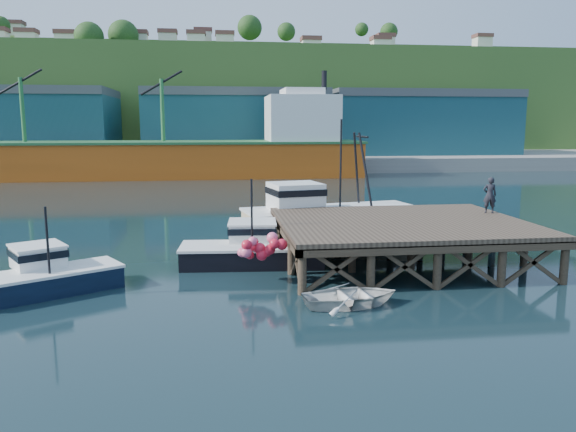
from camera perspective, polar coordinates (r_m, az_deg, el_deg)
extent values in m
plane|color=black|center=(27.46, 0.32, -5.06)|extent=(300.00, 300.00, 0.00)
cube|color=brown|center=(28.30, 11.42, -0.67)|extent=(12.00, 10.00, 0.25)
cube|color=#473828|center=(23.90, 15.16, -3.25)|extent=(12.00, 0.30, 0.35)
cylinder|color=#473828|center=(22.73, 1.44, -6.04)|extent=(0.36, 0.36, 2.60)
cylinder|color=#473828|center=(26.92, 26.25, -4.58)|extent=(0.36, 0.36, 2.60)
cylinder|color=#473828|center=(31.81, -1.20, -1.59)|extent=(0.36, 0.36, 2.60)
cylinder|color=#473828|center=(34.93, 17.73, -1.05)|extent=(0.36, 0.36, 2.60)
cube|color=gray|center=(96.59, -5.40, 5.81)|extent=(160.00, 40.00, 2.00)
cube|color=#194752|center=(96.58, -26.78, 8.14)|extent=(32.00, 16.00, 9.00)
cube|color=#194752|center=(91.42, -5.33, 9.07)|extent=(28.00, 16.00, 9.00)
cube|color=#194752|center=(97.34, 12.83, 8.89)|extent=(30.00, 16.00, 9.00)
cube|color=#D25713|center=(74.96, -14.00, 5.50)|extent=(55.00, 9.50, 4.40)
cube|color=#26592D|center=(74.85, -14.07, 7.26)|extent=(55.50, 10.00, 0.30)
cube|color=silver|center=(75.26, 1.38, 9.83)|extent=(9.00, 9.00, 6.00)
cube|color=silver|center=(75.36, 1.39, 12.33)|extent=(5.00, 7.00, 1.20)
cylinder|color=black|center=(75.99, 3.69, 13.58)|extent=(0.70, 0.70, 2.50)
cube|color=#2D511E|center=(126.47, -6.00, 11.15)|extent=(220.00, 50.00, 22.00)
cube|color=black|center=(24.90, -23.33, -6.29)|extent=(5.98, 4.71, 0.89)
cube|color=silver|center=(24.79, -23.40, -5.25)|extent=(6.10, 4.80, 0.12)
cube|color=silver|center=(25.67, -24.06, -3.84)|extent=(2.56, 2.56, 0.89)
cube|color=black|center=(25.63, -24.08, -3.41)|extent=(2.70, 2.70, 0.30)
cylinder|color=black|center=(23.96, -23.25, -2.39)|extent=(0.10, 0.10, 2.77)
cube|color=black|center=(27.47, -3.64, -4.06)|extent=(6.99, 3.03, 0.94)
cube|color=silver|center=(27.36, -3.65, -3.05)|extent=(7.13, 3.09, 0.13)
cube|color=silver|center=(28.47, -3.64, -1.64)|extent=(2.43, 2.43, 0.94)
cube|color=black|center=(28.43, -3.65, -1.22)|extent=(2.57, 2.57, 0.31)
cylinder|color=black|center=(26.38, -3.70, 0.15)|extent=(0.10, 0.10, 3.36)
sphere|color=#FF5D8A|center=(24.45, -3.71, -4.09)|extent=(0.44, 0.44, 0.44)
sphere|color=#FF5D8A|center=(24.68, -1.56, -3.45)|extent=(0.44, 0.44, 0.44)
sphere|color=red|center=(24.09, -2.42, -3.26)|extent=(0.44, 0.44, 0.44)
cube|color=beige|center=(34.12, 4.50, -0.78)|extent=(10.92, 5.51, 1.71)
cube|color=silver|center=(33.97, 4.52, 0.71)|extent=(11.14, 5.73, 0.14)
cube|color=silver|center=(33.45, 0.56, 2.00)|extent=(3.30, 3.15, 1.71)
cube|color=black|center=(33.40, 0.57, 2.65)|extent=(3.41, 3.26, 0.38)
cylinder|color=black|center=(33.79, 5.37, 4.94)|extent=(0.12, 0.12, 5.69)
imported|color=silver|center=(21.60, 6.45, -8.07)|extent=(4.00, 3.08, 0.77)
imported|color=black|center=(31.73, 19.81, 2.01)|extent=(0.80, 0.62, 1.93)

